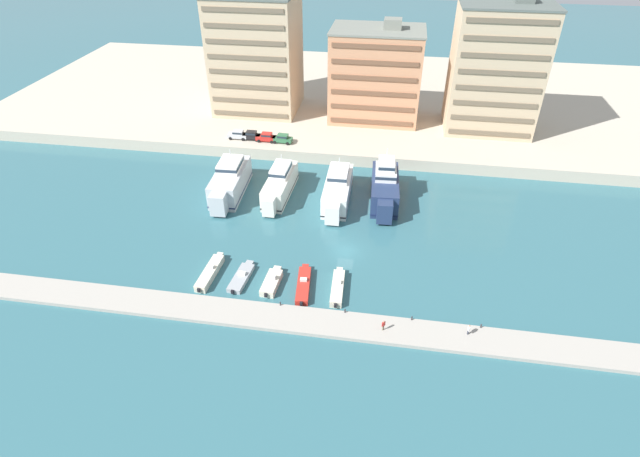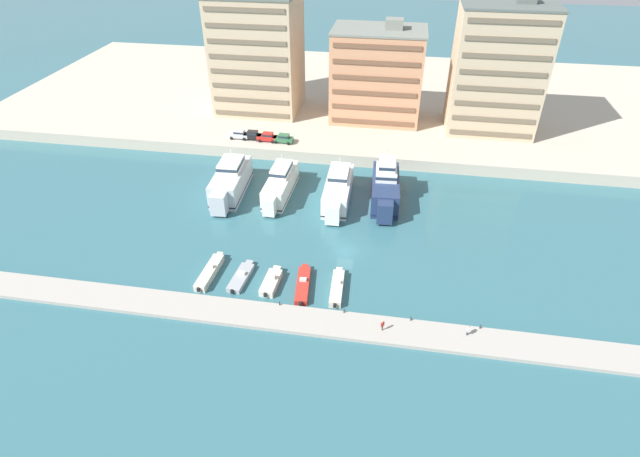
{
  "view_description": "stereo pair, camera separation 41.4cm",
  "coord_description": "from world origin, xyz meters",
  "px_view_note": "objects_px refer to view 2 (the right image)",
  "views": [
    {
      "loc": [
        5.58,
        -60.45,
        46.72
      ],
      "look_at": [
        -4.24,
        1.83,
        2.5
      ],
      "focal_mm": 28.0,
      "sensor_mm": 36.0,
      "label": 1
    },
    {
      "loc": [
        5.99,
        -60.38,
        46.72
      ],
      "look_at": [
        -4.24,
        1.83,
        2.5
      ],
      "focal_mm": 28.0,
      "sensor_mm": 36.0,
      "label": 2
    }
  ],
  "objects_px": {
    "yacht_navy_center_left": "(385,187)",
    "car_black_left": "(252,135)",
    "motorboat_grey_left": "(241,277)",
    "car_red_mid_left": "(267,137)",
    "motorboat_cream_mid_left": "(271,282)",
    "pedestrian_mid_deck": "(383,325)",
    "yacht_silver_far_left": "(230,181)",
    "pedestrian_near_edge": "(468,329)",
    "motorboat_cream_far_left": "(210,272)",
    "car_silver_far_left": "(239,134)",
    "yacht_white_mid_left": "(338,189)",
    "yacht_ivory_left": "(280,184)",
    "motorboat_red_center_left": "(303,285)",
    "motorboat_cream_center": "(337,287)",
    "car_green_center_left": "(283,138)"
  },
  "relations": [
    {
      "from": "yacht_navy_center_left",
      "to": "car_black_left",
      "type": "xyz_separation_m",
      "value": [
        -28.46,
        15.93,
        0.62
      ]
    },
    {
      "from": "motorboat_grey_left",
      "to": "car_red_mid_left",
      "type": "bearing_deg",
      "value": 98.82
    },
    {
      "from": "motorboat_cream_mid_left",
      "to": "pedestrian_mid_deck",
      "type": "distance_m",
      "value": 17.21
    },
    {
      "from": "yacht_silver_far_left",
      "to": "pedestrian_near_edge",
      "type": "xyz_separation_m",
      "value": [
        39.47,
        -28.95,
        -1.01
      ]
    },
    {
      "from": "yacht_silver_far_left",
      "to": "motorboat_cream_far_left",
      "type": "relative_size",
      "value": 1.94
    },
    {
      "from": "yacht_navy_center_left",
      "to": "car_silver_far_left",
      "type": "relative_size",
      "value": 3.9
    },
    {
      "from": "motorboat_cream_mid_left",
      "to": "yacht_white_mid_left",
      "type": "bearing_deg",
      "value": 75.34
    },
    {
      "from": "yacht_ivory_left",
      "to": "motorboat_red_center_left",
      "type": "distance_m",
      "value": 25.49
    },
    {
      "from": "yacht_white_mid_left",
      "to": "motorboat_cream_center",
      "type": "relative_size",
      "value": 2.08
    },
    {
      "from": "motorboat_grey_left",
      "to": "motorboat_cream_mid_left",
      "type": "distance_m",
      "value": 4.59
    },
    {
      "from": "yacht_white_mid_left",
      "to": "motorboat_cream_far_left",
      "type": "distance_m",
      "value": 27.78
    },
    {
      "from": "yacht_ivory_left",
      "to": "yacht_navy_center_left",
      "type": "height_order",
      "value": "yacht_navy_center_left"
    },
    {
      "from": "motorboat_red_center_left",
      "to": "motorboat_cream_center",
      "type": "bearing_deg",
      "value": 1.44
    },
    {
      "from": "pedestrian_mid_deck",
      "to": "motorboat_cream_center",
      "type": "bearing_deg",
      "value": 133.58
    },
    {
      "from": "car_black_left",
      "to": "pedestrian_mid_deck",
      "type": "xyz_separation_m",
      "value": [
        29.98,
        -47.72,
        -1.87
      ]
    },
    {
      "from": "motorboat_cream_center",
      "to": "motorboat_red_center_left",
      "type": "bearing_deg",
      "value": -178.56
    },
    {
      "from": "car_black_left",
      "to": "motorboat_red_center_left",
      "type": "bearing_deg",
      "value": -65.56
    },
    {
      "from": "motorboat_cream_center",
      "to": "pedestrian_near_edge",
      "type": "relative_size",
      "value": 5.05
    },
    {
      "from": "car_black_left",
      "to": "pedestrian_mid_deck",
      "type": "relative_size",
      "value": 2.64
    },
    {
      "from": "yacht_navy_center_left",
      "to": "car_green_center_left",
      "type": "xyz_separation_m",
      "value": [
        -21.71,
        15.45,
        0.62
      ]
    },
    {
      "from": "car_black_left",
      "to": "yacht_navy_center_left",
      "type": "bearing_deg",
      "value": -29.24
    },
    {
      "from": "yacht_navy_center_left",
      "to": "car_green_center_left",
      "type": "distance_m",
      "value": 26.66
    },
    {
      "from": "yacht_ivory_left",
      "to": "yacht_white_mid_left",
      "type": "distance_m",
      "value": 10.47
    },
    {
      "from": "yacht_white_mid_left",
      "to": "pedestrian_mid_deck",
      "type": "relative_size",
      "value": 10.44
    },
    {
      "from": "yacht_ivory_left",
      "to": "car_black_left",
      "type": "bearing_deg",
      "value": 120.12
    },
    {
      "from": "yacht_silver_far_left",
      "to": "motorboat_cream_center",
      "type": "distance_m",
      "value": 32.15
    },
    {
      "from": "car_red_mid_left",
      "to": "pedestrian_mid_deck",
      "type": "xyz_separation_m",
      "value": [
        26.65,
        -47.38,
        -1.87
      ]
    },
    {
      "from": "motorboat_red_center_left",
      "to": "car_red_mid_left",
      "type": "relative_size",
      "value": 2.0
    },
    {
      "from": "yacht_white_mid_left",
      "to": "motorboat_cream_mid_left",
      "type": "distance_m",
      "value": 24.56
    },
    {
      "from": "car_silver_far_left",
      "to": "pedestrian_mid_deck",
      "type": "relative_size",
      "value": 2.64
    },
    {
      "from": "yacht_ivory_left",
      "to": "motorboat_cream_center",
      "type": "relative_size",
      "value": 2.01
    },
    {
      "from": "motorboat_cream_mid_left",
      "to": "car_silver_far_left",
      "type": "relative_size",
      "value": 1.51
    },
    {
      "from": "yacht_ivory_left",
      "to": "car_red_mid_left",
      "type": "height_order",
      "value": "yacht_ivory_left"
    },
    {
      "from": "motorboat_cream_far_left",
      "to": "pedestrian_near_edge",
      "type": "height_order",
      "value": "pedestrian_near_edge"
    },
    {
      "from": "motorboat_cream_far_left",
      "to": "car_red_mid_left",
      "type": "bearing_deg",
      "value": 92.23
    },
    {
      "from": "motorboat_cream_center",
      "to": "pedestrian_near_edge",
      "type": "bearing_deg",
      "value": -19.47
    },
    {
      "from": "yacht_silver_far_left",
      "to": "car_silver_far_left",
      "type": "height_order",
      "value": "yacht_silver_far_left"
    },
    {
      "from": "yacht_white_mid_left",
      "to": "pedestrian_near_edge",
      "type": "relative_size",
      "value": 10.53
    },
    {
      "from": "yacht_ivory_left",
      "to": "car_black_left",
      "type": "relative_size",
      "value": 3.81
    },
    {
      "from": "motorboat_grey_left",
      "to": "car_black_left",
      "type": "distance_m",
      "value": 41.76
    },
    {
      "from": "yacht_silver_far_left",
      "to": "car_green_center_left",
      "type": "height_order",
      "value": "yacht_silver_far_left"
    },
    {
      "from": "yacht_white_mid_left",
      "to": "motorboat_cream_mid_left",
      "type": "bearing_deg",
      "value": -104.66
    },
    {
      "from": "yacht_white_mid_left",
      "to": "motorboat_cream_far_left",
      "type": "bearing_deg",
      "value": -123.8
    },
    {
      "from": "motorboat_grey_left",
      "to": "pedestrian_mid_deck",
      "type": "distance_m",
      "value": 21.67
    },
    {
      "from": "yacht_ivory_left",
      "to": "motorboat_cream_mid_left",
      "type": "height_order",
      "value": "yacht_ivory_left"
    },
    {
      "from": "yacht_silver_far_left",
      "to": "motorboat_cream_far_left",
      "type": "height_order",
      "value": "yacht_silver_far_left"
    },
    {
      "from": "yacht_navy_center_left",
      "to": "pedestrian_mid_deck",
      "type": "xyz_separation_m",
      "value": [
        1.52,
        -31.79,
        -1.25
      ]
    },
    {
      "from": "car_green_center_left",
      "to": "pedestrian_mid_deck",
      "type": "bearing_deg",
      "value": -63.81
    },
    {
      "from": "car_red_mid_left",
      "to": "pedestrian_near_edge",
      "type": "bearing_deg",
      "value": -51.42
    },
    {
      "from": "car_black_left",
      "to": "pedestrian_mid_deck",
      "type": "distance_m",
      "value": 56.39
    }
  ]
}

